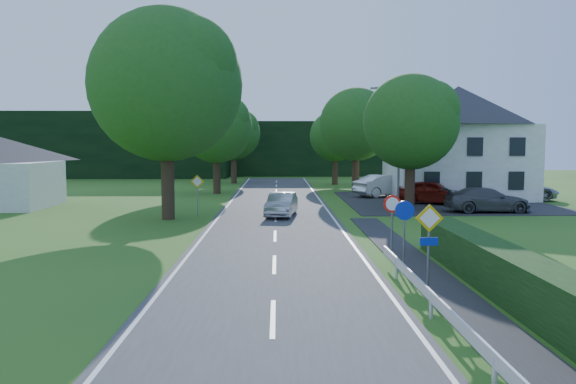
{
  "coord_description": "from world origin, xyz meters",
  "views": [
    {
      "loc": [
        0.12,
        -7.26,
        4.27
      ],
      "look_at": [
        0.62,
        19.74,
        1.89
      ],
      "focal_mm": 35.0,
      "sensor_mm": 36.0,
      "label": 1
    }
  ],
  "objects_px": {
    "motorcycle": "(274,196)",
    "parked_car_silver_a": "(385,186)",
    "parked_car_red": "(432,192)",
    "parked_car_grey": "(487,200)",
    "moving_car": "(282,204)",
    "parked_car_silver_b": "(518,189)",
    "streetlight": "(397,140)",
    "parasol": "(430,185)"
  },
  "relations": [
    {
      "from": "parked_car_grey",
      "to": "parked_car_red",
      "type": "bearing_deg",
      "value": 23.18
    },
    {
      "from": "parked_car_silver_a",
      "to": "parasol",
      "type": "bearing_deg",
      "value": -158.4
    },
    {
      "from": "parked_car_silver_a",
      "to": "parked_car_red",
      "type": "bearing_deg",
      "value": 174.89
    },
    {
      "from": "motorcycle",
      "to": "parked_car_silver_a",
      "type": "distance_m",
      "value": 9.83
    },
    {
      "from": "streetlight",
      "to": "parked_car_silver_a",
      "type": "distance_m",
      "value": 7.66
    },
    {
      "from": "streetlight",
      "to": "parked_car_silver_b",
      "type": "relative_size",
      "value": 1.41
    },
    {
      "from": "parked_car_red",
      "to": "parked_car_silver_b",
      "type": "relative_size",
      "value": 0.85
    },
    {
      "from": "parked_car_red",
      "to": "parked_car_silver_a",
      "type": "xyz_separation_m",
      "value": [
        -2.24,
        5.4,
        0.05
      ]
    },
    {
      "from": "parked_car_grey",
      "to": "parasol",
      "type": "xyz_separation_m",
      "value": [
        -1.48,
        7.65,
        0.35
      ]
    },
    {
      "from": "parked_car_red",
      "to": "parked_car_grey",
      "type": "distance_m",
      "value": 5.14
    },
    {
      "from": "motorcycle",
      "to": "parked_car_silver_b",
      "type": "height_order",
      "value": "parked_car_silver_b"
    },
    {
      "from": "moving_car",
      "to": "parked_car_silver_a",
      "type": "height_order",
      "value": "parked_car_silver_a"
    },
    {
      "from": "moving_car",
      "to": "parked_car_silver_b",
      "type": "relative_size",
      "value": 0.73
    },
    {
      "from": "streetlight",
      "to": "parked_car_silver_a",
      "type": "xyz_separation_m",
      "value": [
        0.58,
        6.76,
        -3.56
      ]
    },
    {
      "from": "motorcycle",
      "to": "parked_car_silver_a",
      "type": "xyz_separation_m",
      "value": [
        8.76,
        4.44,
        0.42
      ]
    },
    {
      "from": "moving_car",
      "to": "motorcycle",
      "type": "relative_size",
      "value": 2.45
    },
    {
      "from": "moving_car",
      "to": "parked_car_grey",
      "type": "distance_m",
      "value": 12.73
    },
    {
      "from": "parked_car_silver_a",
      "to": "parked_car_silver_b",
      "type": "height_order",
      "value": "parked_car_silver_a"
    },
    {
      "from": "streetlight",
      "to": "parked_car_grey",
      "type": "relative_size",
      "value": 1.56
    },
    {
      "from": "parasol",
      "to": "moving_car",
      "type": "bearing_deg",
      "value": -139.94
    },
    {
      "from": "motorcycle",
      "to": "parasol",
      "type": "height_order",
      "value": "parasol"
    },
    {
      "from": "parked_car_silver_a",
      "to": "moving_car",
      "type": "bearing_deg",
      "value": 117.36
    },
    {
      "from": "streetlight",
      "to": "moving_car",
      "type": "relative_size",
      "value": 1.95
    },
    {
      "from": "parasol",
      "to": "parked_car_silver_a",
      "type": "bearing_deg",
      "value": 139.19
    },
    {
      "from": "parked_car_red",
      "to": "parked_car_silver_a",
      "type": "height_order",
      "value": "parked_car_silver_a"
    },
    {
      "from": "motorcycle",
      "to": "parked_car_grey",
      "type": "bearing_deg",
      "value": -43.32
    },
    {
      "from": "motorcycle",
      "to": "parked_car_grey",
      "type": "distance_m",
      "value": 14.26
    },
    {
      "from": "streetlight",
      "to": "moving_car",
      "type": "xyz_separation_m",
      "value": [
        -7.72,
        -5.07,
        -3.75
      ]
    },
    {
      "from": "parked_car_red",
      "to": "parked_car_silver_a",
      "type": "relative_size",
      "value": 0.91
    },
    {
      "from": "parked_car_silver_a",
      "to": "parked_car_grey",
      "type": "relative_size",
      "value": 1.02
    },
    {
      "from": "parked_car_grey",
      "to": "parasol",
      "type": "height_order",
      "value": "parasol"
    },
    {
      "from": "parked_car_red",
      "to": "parasol",
      "type": "bearing_deg",
      "value": 12.8
    },
    {
      "from": "parked_car_silver_b",
      "to": "motorcycle",
      "type": "bearing_deg",
      "value": 104.21
    },
    {
      "from": "parked_car_silver_b",
      "to": "parasol",
      "type": "height_order",
      "value": "parasol"
    },
    {
      "from": "parked_car_red",
      "to": "parked_car_silver_a",
      "type": "distance_m",
      "value": 5.85
    },
    {
      "from": "motorcycle",
      "to": "parked_car_silver_a",
      "type": "relative_size",
      "value": 0.32
    },
    {
      "from": "parked_car_silver_b",
      "to": "parasol",
      "type": "xyz_separation_m",
      "value": [
        -6.51,
        0.3,
        0.31
      ]
    },
    {
      "from": "streetlight",
      "to": "parked_car_grey",
      "type": "height_order",
      "value": "streetlight"
    },
    {
      "from": "parked_car_grey",
      "to": "parked_car_silver_b",
      "type": "xyz_separation_m",
      "value": [
        5.04,
        7.35,
        0.04
      ]
    },
    {
      "from": "parked_car_grey",
      "to": "motorcycle",
      "type": "bearing_deg",
      "value": 65.87
    },
    {
      "from": "streetlight",
      "to": "parked_car_grey",
      "type": "xyz_separation_m",
      "value": [
        4.9,
        -3.35,
        -3.68
      ]
    },
    {
      "from": "streetlight",
      "to": "motorcycle",
      "type": "bearing_deg",
      "value": 164.2
    }
  ]
}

